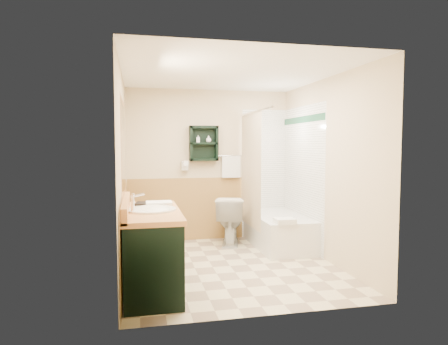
{
  "coord_description": "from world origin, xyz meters",
  "views": [
    {
      "loc": [
        -1.13,
        -4.81,
        1.53
      ],
      "look_at": [
        -0.04,
        0.2,
        1.17
      ],
      "focal_mm": 32.0,
      "sensor_mm": 36.0,
      "label": 1
    }
  ],
  "objects_px": {
    "wall_shelf": "(204,143)",
    "vanity_book": "(135,194)",
    "hair_dryer": "(185,166)",
    "bathtub": "(277,230)",
    "toilet": "(230,220)",
    "soap_bottle_a": "(198,141)",
    "vanity": "(152,250)",
    "soap_bottle_b": "(209,140)"
  },
  "relations": [
    {
      "from": "wall_shelf",
      "to": "bathtub",
      "type": "distance_m",
      "value": 1.76
    },
    {
      "from": "wall_shelf",
      "to": "vanity_book",
      "type": "height_order",
      "value": "wall_shelf"
    },
    {
      "from": "vanity_book",
      "to": "soap_bottle_a",
      "type": "relative_size",
      "value": 1.98
    },
    {
      "from": "hair_dryer",
      "to": "toilet",
      "type": "relative_size",
      "value": 0.32
    },
    {
      "from": "toilet",
      "to": "soap_bottle_a",
      "type": "bearing_deg",
      "value": -17.5
    },
    {
      "from": "bathtub",
      "to": "soap_bottle_a",
      "type": "distance_m",
      "value": 1.84
    },
    {
      "from": "soap_bottle_a",
      "to": "soap_bottle_b",
      "type": "distance_m",
      "value": 0.17
    },
    {
      "from": "vanity_book",
      "to": "soap_bottle_b",
      "type": "bearing_deg",
      "value": 65.39
    },
    {
      "from": "toilet",
      "to": "soap_bottle_b",
      "type": "bearing_deg",
      "value": -30.44
    },
    {
      "from": "hair_dryer",
      "to": "soap_bottle_a",
      "type": "xyz_separation_m",
      "value": [
        0.21,
        -0.03,
        0.39
      ]
    },
    {
      "from": "soap_bottle_a",
      "to": "toilet",
      "type": "bearing_deg",
      "value": -32.32
    },
    {
      "from": "wall_shelf",
      "to": "soap_bottle_a",
      "type": "bearing_deg",
      "value": -176.83
    },
    {
      "from": "soap_bottle_b",
      "to": "hair_dryer",
      "type": "bearing_deg",
      "value": 175.44
    },
    {
      "from": "bathtub",
      "to": "hair_dryer",
      "type": "bearing_deg",
      "value": 156.26
    },
    {
      "from": "toilet",
      "to": "vanity_book",
      "type": "relative_size",
      "value": 3.23
    },
    {
      "from": "toilet",
      "to": "soap_bottle_b",
      "type": "relative_size",
      "value": 7.02
    },
    {
      "from": "bathtub",
      "to": "vanity_book",
      "type": "distance_m",
      "value": 2.43
    },
    {
      "from": "wall_shelf",
      "to": "soap_bottle_a",
      "type": "height_order",
      "value": "wall_shelf"
    },
    {
      "from": "vanity",
      "to": "wall_shelf",
      "type": "bearing_deg",
      "value": 66.2
    },
    {
      "from": "bathtub",
      "to": "toilet",
      "type": "xyz_separation_m",
      "value": [
        -0.67,
        0.27,
        0.13
      ]
    },
    {
      "from": "vanity",
      "to": "bathtub",
      "type": "xyz_separation_m",
      "value": [
        1.92,
        1.47,
        -0.19
      ]
    },
    {
      "from": "hair_dryer",
      "to": "soap_bottle_a",
      "type": "relative_size",
      "value": 2.05
    },
    {
      "from": "hair_dryer",
      "to": "vanity",
      "type": "height_order",
      "value": "hair_dryer"
    },
    {
      "from": "toilet",
      "to": "soap_bottle_a",
      "type": "xyz_separation_m",
      "value": [
        -0.45,
        0.28,
        1.23
      ]
    },
    {
      "from": "toilet",
      "to": "bathtub",
      "type": "bearing_deg",
      "value": 172.83
    },
    {
      "from": "wall_shelf",
      "to": "hair_dryer",
      "type": "height_order",
      "value": "wall_shelf"
    },
    {
      "from": "vanity",
      "to": "vanity_book",
      "type": "height_order",
      "value": "vanity_book"
    },
    {
      "from": "wall_shelf",
      "to": "vanity",
      "type": "relative_size",
      "value": 0.41
    },
    {
      "from": "soap_bottle_b",
      "to": "wall_shelf",
      "type": "bearing_deg",
      "value": 176.25
    },
    {
      "from": "vanity_book",
      "to": "soap_bottle_a",
      "type": "xyz_separation_m",
      "value": [
        0.97,
        1.58,
        0.63
      ]
    },
    {
      "from": "vanity",
      "to": "soap_bottle_a",
      "type": "relative_size",
      "value": 11.4
    },
    {
      "from": "vanity",
      "to": "hair_dryer",
      "type": "bearing_deg",
      "value": 73.85
    },
    {
      "from": "hair_dryer",
      "to": "bathtub",
      "type": "relative_size",
      "value": 0.16
    },
    {
      "from": "vanity",
      "to": "bathtub",
      "type": "relative_size",
      "value": 0.89
    },
    {
      "from": "hair_dryer",
      "to": "toilet",
      "type": "height_order",
      "value": "hair_dryer"
    },
    {
      "from": "toilet",
      "to": "vanity_book",
      "type": "bearing_deg",
      "value": 57.24
    },
    {
      "from": "hair_dryer",
      "to": "vanity_book",
      "type": "distance_m",
      "value": 1.79
    },
    {
      "from": "soap_bottle_a",
      "to": "hair_dryer",
      "type": "bearing_deg",
      "value": 171.86
    },
    {
      "from": "soap_bottle_a",
      "to": "vanity",
      "type": "bearing_deg",
      "value": -111.68
    },
    {
      "from": "hair_dryer",
      "to": "bathtub",
      "type": "bearing_deg",
      "value": -23.74
    },
    {
      "from": "vanity_book",
      "to": "bathtub",
      "type": "bearing_deg",
      "value": 37.33
    },
    {
      "from": "toilet",
      "to": "vanity_book",
      "type": "distance_m",
      "value": 2.01
    }
  ]
}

